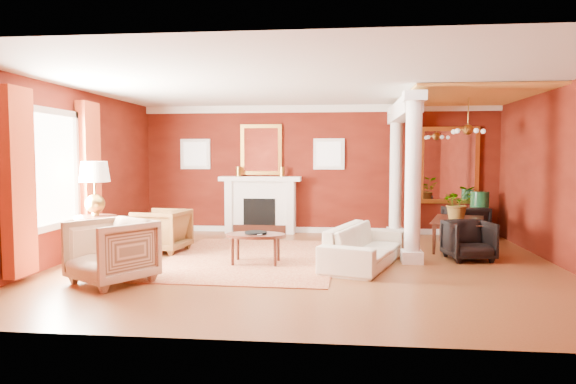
# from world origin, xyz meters

# --- Properties ---
(ground) EXTENTS (8.00, 8.00, 0.00)m
(ground) POSITION_xyz_m (0.00, 0.00, 0.00)
(ground) COLOR brown
(ground) RESTS_ON ground
(room_shell) EXTENTS (8.04, 7.04, 2.92)m
(room_shell) POSITION_xyz_m (0.00, 0.00, 2.02)
(room_shell) COLOR #641A0D
(room_shell) RESTS_ON ground
(fireplace) EXTENTS (1.85, 0.42, 1.29)m
(fireplace) POSITION_xyz_m (-1.30, 3.32, 0.65)
(fireplace) COLOR white
(fireplace) RESTS_ON ground
(overmantel_mirror) EXTENTS (0.95, 0.07, 1.15)m
(overmantel_mirror) POSITION_xyz_m (-1.30, 3.45, 1.90)
(overmantel_mirror) COLOR gold
(overmantel_mirror) RESTS_ON fireplace
(flank_window_left) EXTENTS (0.70, 0.07, 0.70)m
(flank_window_left) POSITION_xyz_m (-2.85, 3.46, 1.80)
(flank_window_left) COLOR white
(flank_window_left) RESTS_ON room_shell
(flank_window_right) EXTENTS (0.70, 0.07, 0.70)m
(flank_window_right) POSITION_xyz_m (0.25, 3.46, 1.80)
(flank_window_right) COLOR white
(flank_window_right) RESTS_ON room_shell
(left_window) EXTENTS (0.21, 2.55, 2.60)m
(left_window) POSITION_xyz_m (-3.89, -0.60, 1.42)
(left_window) COLOR white
(left_window) RESTS_ON room_shell
(column_front) EXTENTS (0.36, 0.36, 2.80)m
(column_front) POSITION_xyz_m (1.70, 0.30, 1.43)
(column_front) COLOR white
(column_front) RESTS_ON ground
(column_back) EXTENTS (0.36, 0.36, 2.80)m
(column_back) POSITION_xyz_m (1.70, 3.00, 1.43)
(column_back) COLOR white
(column_back) RESTS_ON ground
(header_beam) EXTENTS (0.30, 3.20, 0.32)m
(header_beam) POSITION_xyz_m (1.70, 1.90, 2.62)
(header_beam) COLOR white
(header_beam) RESTS_ON column_front
(amber_ceiling) EXTENTS (2.30, 3.40, 0.04)m
(amber_ceiling) POSITION_xyz_m (2.85, 1.75, 2.87)
(amber_ceiling) COLOR gold
(amber_ceiling) RESTS_ON room_shell
(dining_mirror) EXTENTS (1.30, 0.07, 1.70)m
(dining_mirror) POSITION_xyz_m (2.90, 3.45, 1.55)
(dining_mirror) COLOR gold
(dining_mirror) RESTS_ON room_shell
(chandelier) EXTENTS (0.60, 0.62, 0.75)m
(chandelier) POSITION_xyz_m (2.90, 1.80, 2.25)
(chandelier) COLOR #A98235
(chandelier) RESTS_ON room_shell
(crown_trim) EXTENTS (8.00, 0.08, 0.16)m
(crown_trim) POSITION_xyz_m (0.00, 3.46, 2.82)
(crown_trim) COLOR white
(crown_trim) RESTS_ON room_shell
(base_trim) EXTENTS (8.00, 0.08, 0.12)m
(base_trim) POSITION_xyz_m (0.00, 3.46, 0.06)
(base_trim) COLOR white
(base_trim) RESTS_ON ground
(rug) EXTENTS (2.91, 3.84, 0.02)m
(rug) POSITION_xyz_m (-1.00, 0.36, 0.01)
(rug) COLOR maroon
(rug) RESTS_ON ground
(sofa) EXTENTS (1.29, 2.25, 0.85)m
(sofa) POSITION_xyz_m (0.92, 0.08, 0.42)
(sofa) COLOR #F4EACE
(sofa) RESTS_ON ground
(armchair_leopard) EXTENTS (0.91, 0.95, 0.87)m
(armchair_leopard) POSITION_xyz_m (-2.72, 0.80, 0.43)
(armchair_leopard) COLOR black
(armchair_leopard) RESTS_ON ground
(armchair_stripe) EXTENTS (1.29, 1.27, 0.98)m
(armchair_stripe) POSITION_xyz_m (-2.60, -1.52, 0.49)
(armchair_stripe) COLOR tan
(armchair_stripe) RESTS_ON ground
(coffee_table) EXTENTS (0.98, 0.98, 0.49)m
(coffee_table) POSITION_xyz_m (-0.84, -0.04, 0.45)
(coffee_table) COLOR black
(coffee_table) RESTS_ON ground
(coffee_book) EXTENTS (0.18, 0.05, 0.25)m
(coffee_book) POSITION_xyz_m (-0.88, -0.07, 0.62)
(coffee_book) COLOR black
(coffee_book) RESTS_ON coffee_table
(side_table) EXTENTS (0.67, 0.67, 1.67)m
(side_table) POSITION_xyz_m (-3.46, -0.25, 1.15)
(side_table) COLOR black
(side_table) RESTS_ON ground
(dining_table) EXTENTS (0.96, 1.69, 0.89)m
(dining_table) POSITION_xyz_m (2.77, 1.68, 0.45)
(dining_table) COLOR black
(dining_table) RESTS_ON ground
(dining_chair_near) EXTENTS (0.83, 0.79, 0.74)m
(dining_chair_near) POSITION_xyz_m (2.68, 0.62, 0.37)
(dining_chair_near) COLOR black
(dining_chair_near) RESTS_ON ground
(dining_chair_far) EXTENTS (0.93, 0.90, 0.77)m
(dining_chair_far) POSITION_xyz_m (3.16, 2.91, 0.38)
(dining_chair_far) COLOR black
(dining_chair_far) RESTS_ON ground
(green_urn) EXTENTS (0.42, 0.42, 1.02)m
(green_urn) POSITION_xyz_m (3.46, 3.00, 0.40)
(green_urn) COLOR #164524
(green_urn) RESTS_ON ground
(potted_plant) EXTENTS (0.68, 0.73, 0.50)m
(potted_plant) POSITION_xyz_m (2.70, 1.61, 1.14)
(potted_plant) COLOR #26591E
(potted_plant) RESTS_ON dining_table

